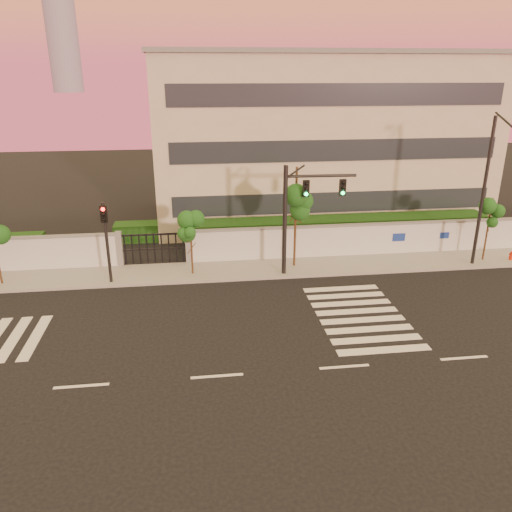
% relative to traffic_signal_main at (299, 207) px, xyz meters
% --- Properties ---
extents(ground, '(120.00, 120.00, 0.00)m').
position_rel_traffic_signal_main_xyz_m(ground, '(-5.11, -9.51, -3.96)').
color(ground, black).
rests_on(ground, ground).
extents(sidewalk, '(60.00, 3.00, 0.15)m').
position_rel_traffic_signal_main_xyz_m(sidewalk, '(-5.11, 0.99, -3.88)').
color(sidewalk, gray).
rests_on(sidewalk, ground).
extents(perimeter_wall, '(60.00, 0.36, 2.20)m').
position_rel_traffic_signal_main_xyz_m(perimeter_wall, '(-5.00, 2.49, -2.89)').
color(perimeter_wall, silver).
rests_on(perimeter_wall, ground).
extents(hedge_row, '(41.00, 4.25, 1.80)m').
position_rel_traffic_signal_main_xyz_m(hedge_row, '(-3.94, 5.23, -3.14)').
color(hedge_row, '#173810').
rests_on(hedge_row, ground).
extents(institutional_building, '(24.40, 12.40, 12.25)m').
position_rel_traffic_signal_main_xyz_m(institutional_building, '(3.89, 12.48, 2.20)').
color(institutional_building, '#B6AC9A').
rests_on(institutional_building, ground).
extents(road_markings, '(57.00, 7.62, 0.02)m').
position_rel_traffic_signal_main_xyz_m(road_markings, '(-6.69, -5.75, -3.95)').
color(road_markings, silver).
rests_on(road_markings, ground).
extents(street_tree_d, '(1.34, 1.07, 3.53)m').
position_rel_traffic_signal_main_xyz_m(street_tree_d, '(-5.90, 0.65, -1.36)').
color(street_tree_d, '#382314').
rests_on(street_tree_d, ground).
extents(street_tree_e, '(1.64, 1.30, 5.96)m').
position_rel_traffic_signal_main_xyz_m(street_tree_e, '(0.06, 1.12, 0.42)').
color(street_tree_e, '#382314').
rests_on(street_tree_e, ground).
extents(street_tree_f, '(1.34, 1.06, 3.96)m').
position_rel_traffic_signal_main_xyz_m(street_tree_f, '(11.63, 0.61, -1.04)').
color(street_tree_f, '#382314').
rests_on(street_tree_f, ground).
extents(traffic_signal_main, '(3.96, 0.42, 6.26)m').
position_rel_traffic_signal_main_xyz_m(traffic_signal_main, '(0.00, 0.00, 0.00)').
color(traffic_signal_main, black).
rests_on(traffic_signal_main, ground).
extents(traffic_signal_secondary, '(0.36, 0.34, 4.59)m').
position_rel_traffic_signal_main_xyz_m(traffic_signal_secondary, '(-10.33, -0.04, -1.05)').
color(traffic_signal_secondary, black).
rests_on(traffic_signal_secondary, ground).
extents(streetlight_east, '(0.54, 2.18, 9.07)m').
position_rel_traffic_signal_main_xyz_m(streetlight_east, '(10.64, -0.10, 0.94)').
color(streetlight_east, black).
rests_on(streetlight_east, ground).
extents(fire_hydrant, '(0.26, 0.26, 0.69)m').
position_rel_traffic_signal_main_xyz_m(fire_hydrant, '(13.27, 0.33, -3.62)').
color(fire_hydrant, red).
rests_on(fire_hydrant, ground).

